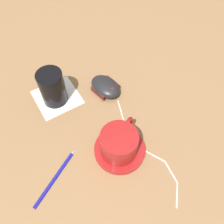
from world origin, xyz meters
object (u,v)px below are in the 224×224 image
Objects in this scene: drinking_glass at (52,87)px; saucer at (120,150)px; pen at (55,177)px; computer_mouse at (105,87)px; coffee_cup at (119,143)px.

saucer is at bearing 35.77° from drinking_glass.
saucer reaches higher than pen.
drinking_glass reaches higher than pen.
computer_mouse is at bearing 90.57° from drinking_glass.
drinking_glass reaches higher than coffee_cup.
computer_mouse is at bearing 178.79° from saucer.
drinking_glass is 0.80× the size of pen.
drinking_glass is (-0.19, -0.14, 0.01)m from coffee_cup.
pen is at bearing -5.43° from drinking_glass.
drinking_glass is at bearing -144.65° from coffee_cup.
coffee_cup is (0.00, -0.00, 0.04)m from saucer.
drinking_glass is 0.23m from pen.
saucer is at bearing -1.21° from computer_mouse.
computer_mouse is 0.28m from pen.
coffee_cup is 0.17m from pen.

